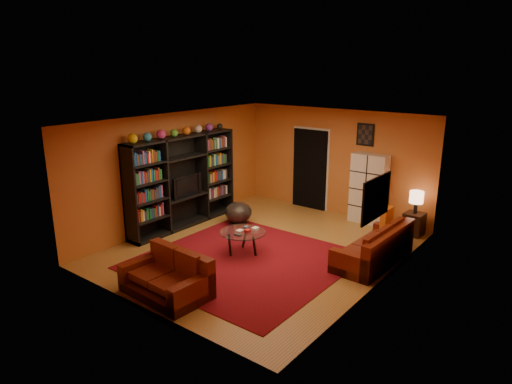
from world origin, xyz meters
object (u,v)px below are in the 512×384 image
Objects in this scene: sofa at (377,249)px; bowl_chair at (238,212)px; loveseat at (170,277)px; tv at (185,185)px; table_lamp at (416,198)px; side_table at (414,224)px; storage_cabinet at (369,189)px; entertainment_unit at (183,182)px; coffee_table at (243,234)px.

sofa is 3.47m from bowl_chair.
tv is at bearing 44.09° from loveseat.
side_table is at bearing 0.00° from table_lamp.
storage_cabinet is at bearing -49.18° from tv.
entertainment_unit reaches higher than side_table.
sofa is at bearing 27.90° from coffee_table.
side_table is (2.25, 5.08, -0.04)m from loveseat.
sofa reaches higher than coffee_table.
tv reaches higher than bowl_chair.
entertainment_unit is at bearing 168.42° from coffee_table.
table_lamp is (3.50, 1.82, 0.57)m from bowl_chair.
bowl_chair reaches higher than side_table.
sofa is at bearing -91.17° from table_lamp.
sofa is at bearing 9.95° from entertainment_unit.
loveseat is (2.15, -2.43, -0.68)m from tv.
entertainment_unit is at bearing 44.88° from loveseat.
coffee_table is 3.89m from table_lamp.
entertainment_unit is at bearing 103.81° from tv.
tv reaches higher than table_lamp.
tv is at bearing -148.96° from table_lamp.
loveseat is 1.64× the size of coffee_table.
bowl_chair is at bearing -47.04° from tv.
side_table is at bearing -7.53° from storage_cabinet.
side_table is (2.32, 3.09, -0.16)m from coffee_table.
entertainment_unit is 4.54m from sofa.
entertainment_unit reaches higher than bowl_chair.
table_lamp reaches higher than sofa.
side_table is at bearing 90.71° from sofa.
sofa is 1.88m from side_table.
side_table is (1.17, -0.14, -0.57)m from storage_cabinet.
loveseat reaches higher than side_table.
table_lamp reaches higher than loveseat.
bowl_chair is at bearing 23.72° from loveseat.
side_table is (0.04, 1.88, -0.04)m from sofa.
table_lamp reaches higher than bowl_chair.
sofa is 3.97× the size of side_table.
loveseat is 2.33× the size of bowl_chair.
storage_cabinet is (-1.13, 2.03, 0.54)m from sofa.
bowl_chair is at bearing 41.82° from entertainment_unit.
table_lamp is at bearing -21.26° from loveseat.
table_lamp is at bearing -58.96° from tv.
tv is 5.13m from table_lamp.
tv reaches higher than sofa.
storage_cabinet is at bearing 70.37° from coffee_table.
bowl_chair is at bearing 132.82° from coffee_table.
storage_cabinet reaches higher than tv.
bowl_chair is 1.28× the size of table_lamp.
entertainment_unit is 2.26m from coffee_table.
coffee_table is 0.55× the size of storage_cabinet.
tv is 0.43× the size of sofa.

